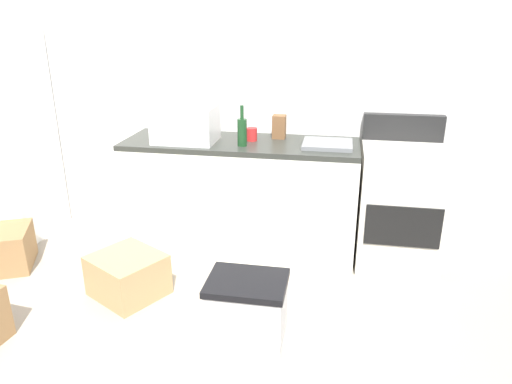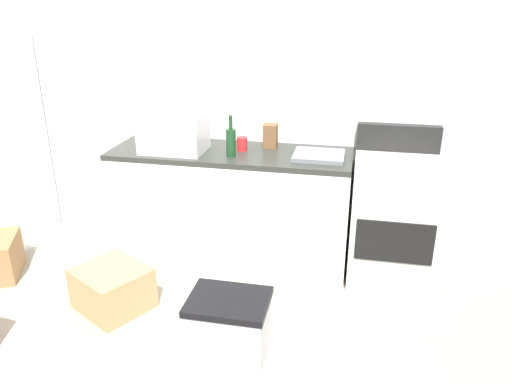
{
  "view_description": "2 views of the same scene",
  "coord_description": "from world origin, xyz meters",
  "px_view_note": "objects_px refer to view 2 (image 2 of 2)",
  "views": [
    {
      "loc": [
        1.05,
        -2.26,
        1.81
      ],
      "look_at": [
        0.52,
        0.64,
        0.71
      ],
      "focal_mm": 33.31,
      "sensor_mm": 36.0,
      "label": 1
    },
    {
      "loc": [
        1.21,
        -2.23,
        1.98
      ],
      "look_at": [
        0.63,
        0.57,
        0.84
      ],
      "focal_mm": 34.78,
      "sensor_mm": 36.0,
      "label": 2
    }
  ],
  "objects_px": {
    "coffee_mug": "(242,144)",
    "cardboard_box_large": "(113,288)",
    "stove_oven": "(393,218)",
    "microwave": "(174,133)",
    "storage_bin": "(229,326)",
    "knife_block": "(270,136)",
    "wine_bottle": "(231,142)"
  },
  "relations": [
    {
      "from": "stove_oven",
      "to": "microwave",
      "type": "distance_m",
      "value": 1.73
    },
    {
      "from": "stove_oven",
      "to": "microwave",
      "type": "bearing_deg",
      "value": -177.29
    },
    {
      "from": "microwave",
      "to": "coffee_mug",
      "type": "distance_m",
      "value": 0.51
    },
    {
      "from": "storage_bin",
      "to": "microwave",
      "type": "bearing_deg",
      "value": 122.73
    },
    {
      "from": "stove_oven",
      "to": "cardboard_box_large",
      "type": "distance_m",
      "value": 2.05
    },
    {
      "from": "coffee_mug",
      "to": "knife_block",
      "type": "height_order",
      "value": "knife_block"
    },
    {
      "from": "coffee_mug",
      "to": "cardboard_box_large",
      "type": "relative_size",
      "value": 0.23
    },
    {
      "from": "wine_bottle",
      "to": "knife_block",
      "type": "xyz_separation_m",
      "value": [
        0.24,
        0.28,
        -0.02
      ]
    },
    {
      "from": "stove_oven",
      "to": "cardboard_box_large",
      "type": "height_order",
      "value": "stove_oven"
    },
    {
      "from": "stove_oven",
      "to": "microwave",
      "type": "xyz_separation_m",
      "value": [
        -1.63,
        -0.08,
        0.57
      ]
    },
    {
      "from": "microwave",
      "to": "cardboard_box_large",
      "type": "distance_m",
      "value": 1.19
    },
    {
      "from": "stove_oven",
      "to": "cardboard_box_large",
      "type": "xyz_separation_m",
      "value": [
        -1.84,
        -0.83,
        -0.32
      ]
    },
    {
      "from": "stove_oven",
      "to": "coffee_mug",
      "type": "xyz_separation_m",
      "value": [
        -1.14,
        0.03,
        0.48
      ]
    },
    {
      "from": "stove_oven",
      "to": "coffee_mug",
      "type": "relative_size",
      "value": 11.0
    },
    {
      "from": "microwave",
      "to": "coffee_mug",
      "type": "bearing_deg",
      "value": 12.6
    },
    {
      "from": "coffee_mug",
      "to": "stove_oven",
      "type": "bearing_deg",
      "value": -1.64
    },
    {
      "from": "stove_oven",
      "to": "knife_block",
      "type": "xyz_separation_m",
      "value": [
        -0.94,
        0.15,
        0.52
      ]
    },
    {
      "from": "coffee_mug",
      "to": "cardboard_box_large",
      "type": "height_order",
      "value": "coffee_mug"
    },
    {
      "from": "wine_bottle",
      "to": "microwave",
      "type": "bearing_deg",
      "value": 173.43
    },
    {
      "from": "knife_block",
      "to": "storage_bin",
      "type": "relative_size",
      "value": 0.39
    },
    {
      "from": "storage_bin",
      "to": "cardboard_box_large",
      "type": "bearing_deg",
      "value": 161.35
    },
    {
      "from": "wine_bottle",
      "to": "stove_oven",
      "type": "bearing_deg",
      "value": 6.22
    },
    {
      "from": "wine_bottle",
      "to": "cardboard_box_large",
      "type": "relative_size",
      "value": 0.68
    },
    {
      "from": "stove_oven",
      "to": "wine_bottle",
      "type": "distance_m",
      "value": 1.31
    },
    {
      "from": "coffee_mug",
      "to": "microwave",
      "type": "bearing_deg",
      "value": -167.4
    },
    {
      "from": "stove_oven",
      "to": "storage_bin",
      "type": "relative_size",
      "value": 2.39
    },
    {
      "from": "stove_oven",
      "to": "knife_block",
      "type": "bearing_deg",
      "value": 170.81
    },
    {
      "from": "microwave",
      "to": "cardboard_box_large",
      "type": "xyz_separation_m",
      "value": [
        -0.21,
        -0.76,
        -0.89
      ]
    },
    {
      "from": "coffee_mug",
      "to": "knife_block",
      "type": "bearing_deg",
      "value": 31.84
    },
    {
      "from": "knife_block",
      "to": "storage_bin",
      "type": "distance_m",
      "value": 1.52
    },
    {
      "from": "microwave",
      "to": "storage_bin",
      "type": "distance_m",
      "value": 1.51
    },
    {
      "from": "stove_oven",
      "to": "coffee_mug",
      "type": "bearing_deg",
      "value": 178.36
    }
  ]
}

